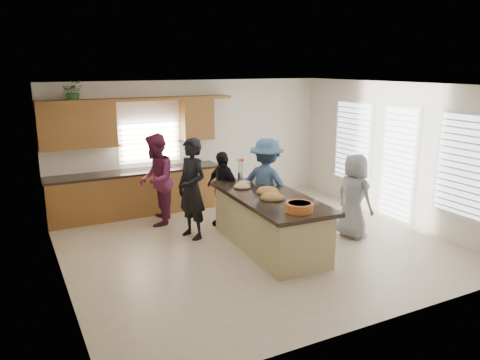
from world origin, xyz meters
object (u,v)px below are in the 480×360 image
island (269,223)px  woman_left_mid (156,180)px  woman_right_front (354,196)px  salad_bowl (299,207)px  woman_left_front (222,189)px  woman_right_back (267,185)px  woman_left_back (192,189)px

island → woman_left_mid: 2.56m
island → woman_right_front: (1.65, -0.25, 0.33)m
salad_bowl → woman_left_front: (-0.17, 2.41, -0.28)m
woman_right_back → woman_right_front: (1.22, -1.09, -0.11)m
woman_left_mid → woman_right_back: woman_left_mid is taller
salad_bowl → woman_left_front: size_ratio=0.28×
island → woman_left_front: bearing=101.4°
salad_bowl → woman_left_back: (-0.94, 2.07, -0.10)m
woman_left_front → salad_bowl: bearing=-11.2°
salad_bowl → woman_left_front: bearing=94.0°
woman_left_back → woman_left_front: (0.77, 0.34, -0.18)m
island → woman_left_back: size_ratio=1.48×
woman_left_back → woman_left_mid: 1.09m
woman_right_back → woman_right_front: woman_right_back is taller
woman_left_back → woman_right_front: bearing=46.3°
woman_left_mid → woman_left_front: bearing=82.9°
woman_left_back → woman_right_front: size_ratio=1.18×
woman_left_back → woman_right_back: woman_left_back is taller
island → woman_left_back: woman_left_back is taller
woman_right_back → woman_right_front: 1.64m
island → woman_left_back: 1.55m
woman_right_back → woman_left_mid: bearing=20.6°
woman_left_back → woman_left_front: size_ratio=1.24×
island → woman_right_back: bearing=65.3°
woman_left_mid → woman_right_front: bearing=75.8°
woman_left_front → woman_right_front: 2.52m
island → salad_bowl: salad_bowl is taller
island → woman_left_front: (-0.22, 1.43, 0.30)m
salad_bowl → woman_left_front: 2.44m
woman_left_front → woman_right_back: 0.90m
woman_left_back → woman_left_mid: bearing=-177.7°
salad_bowl → woman_right_front: bearing=23.1°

